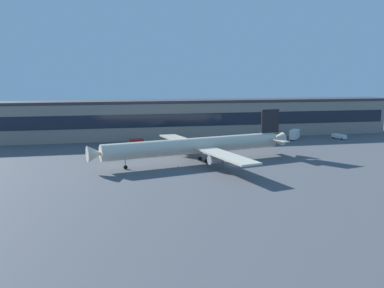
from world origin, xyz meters
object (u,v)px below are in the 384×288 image
object	(u,v)px
stair_truck	(174,140)
traffic_cone_1	(166,169)
crew_van	(136,142)
traffic_cone_3	(231,173)
airliner	(198,146)
fuel_truck	(269,137)
belt_loader	(339,136)
traffic_cone_0	(178,167)
traffic_cone_2	(150,171)
catering_truck	(295,134)

from	to	relation	value
stair_truck	traffic_cone_1	bearing A→B (deg)	-103.07
crew_van	traffic_cone_1	distance (m)	42.18
traffic_cone_1	traffic_cone_3	world-z (taller)	traffic_cone_1
airliner	traffic_cone_3	xyz separation A→B (m)	(5.04, -17.34, -4.77)
traffic_cone_3	traffic_cone_1	bearing A→B (deg)	150.88
fuel_truck	stair_truck	bearing A→B (deg)	179.55
belt_loader	traffic_cone_3	distance (m)	81.05
crew_van	traffic_cone_3	bearing A→B (deg)	-67.40
traffic_cone_0	traffic_cone_2	size ratio (longest dim) A/B	0.81
airliner	traffic_cone_2	world-z (taller)	airliner
traffic_cone_3	fuel_truck	bearing A→B (deg)	56.78
fuel_truck	traffic_cone_3	distance (m)	58.52
fuel_truck	belt_loader	xyz separation A→B (m)	(31.91, 0.83, -0.73)
airliner	stair_truck	world-z (taller)	airliner
stair_truck	traffic_cone_3	distance (m)	49.73
traffic_cone_1	traffic_cone_3	distance (m)	18.41
catering_truck	traffic_cone_3	bearing A→B (deg)	-130.58
airliner	traffic_cone_1	distance (m)	14.66
crew_van	stair_truck	xyz separation A→B (m)	(14.43, -1.56, 0.52)
airliner	traffic_cone_1	bearing A→B (deg)	-142.80
stair_truck	traffic_cone_2	size ratio (longest dim) A/B	9.10
crew_van	traffic_cone_0	xyz separation A→B (m)	(8.74, -39.91, -1.17)
traffic_cone_0	traffic_cone_3	bearing A→B (deg)	-41.28
crew_van	traffic_cone_1	size ratio (longest dim) A/B	7.79
fuel_truck	crew_van	world-z (taller)	fuel_truck
traffic_cone_2	traffic_cone_1	bearing A→B (deg)	21.86
airliner	traffic_cone_2	distance (m)	19.29
catering_truck	traffic_cone_1	size ratio (longest dim) A/B	10.62
traffic_cone_0	traffic_cone_1	xyz separation A→B (m)	(-3.66, -1.94, 0.05)
stair_truck	traffic_cone_2	distance (m)	44.42
belt_loader	traffic_cone_1	xyz separation A→B (m)	(-80.04, -40.81, -0.81)
airliner	belt_loader	size ratio (longest dim) A/B	9.65
stair_truck	traffic_cone_0	xyz separation A→B (m)	(-5.69, -38.35, -1.69)
fuel_truck	traffic_cone_2	size ratio (longest dim) A/B	12.38
traffic_cone_0	airliner	bearing A→B (deg)	41.11
catering_truck	traffic_cone_0	distance (m)	70.37
traffic_cone_0	traffic_cone_3	xyz separation A→B (m)	(12.42, -10.90, 0.03)
airliner	stair_truck	xyz separation A→B (m)	(-1.69, 31.91, -3.11)
catering_truck	stair_truck	distance (m)	51.41
stair_truck	traffic_cone_0	size ratio (longest dim) A/B	11.24
belt_loader	traffic_cone_1	bearing A→B (deg)	-152.98
airliner	traffic_cone_0	distance (m)	10.91
crew_van	traffic_cone_1	world-z (taller)	crew_van
fuel_truck	traffic_cone_2	bearing A→B (deg)	-141.58
traffic_cone_0	crew_van	bearing A→B (deg)	102.35
catering_truck	traffic_cone_0	size ratio (longest dim) A/B	12.48
traffic_cone_3	belt_loader	bearing A→B (deg)	37.89
crew_van	traffic_cone_2	size ratio (longest dim) A/B	7.42
fuel_truck	belt_loader	bearing A→B (deg)	1.49
airliner	catering_truck	size ratio (longest dim) A/B	9.02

